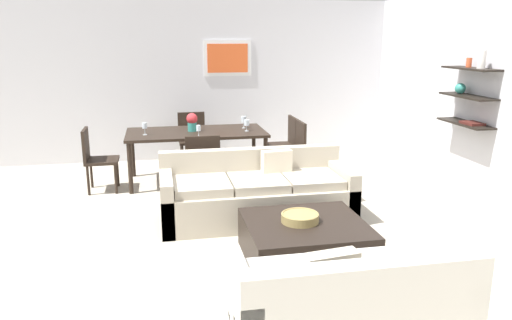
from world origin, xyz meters
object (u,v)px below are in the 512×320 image
object	(u,v)px
dining_table	(196,136)
wine_glass_right_near	(247,123)
sofa_beige	(257,195)
wine_glass_head	(194,118)
loveseat_white	(345,307)
wine_glass_left_near	(145,126)
coffee_table	(305,241)
dining_chair_head	(192,136)
dining_chair_left_near	(95,156)
decorative_bowl	(300,217)
wine_glass_right_far	(244,120)
dining_chair_right_near	(293,147)
dining_chair_foot	(202,163)
wine_glass_foot	(198,129)
centerpiece_vase	(192,121)
dining_chair_right_far	(286,141)

from	to	relation	value
dining_table	wine_glass_right_near	xyz separation A→B (m)	(0.73, -0.12, 0.18)
sofa_beige	wine_glass_head	xyz separation A→B (m)	(-0.55, 2.17, 0.58)
sofa_beige	loveseat_white	xyz separation A→B (m)	(0.11, -2.55, 0.00)
dining_table	wine_glass_left_near	bearing A→B (deg)	-170.31
coffee_table	wine_glass_left_near	world-z (taller)	wine_glass_left_near
dining_chair_head	dining_chair_left_near	distance (m)	1.81
decorative_bowl	wine_glass_right_far	xyz separation A→B (m)	(-0.02, 3.00, 0.45)
dining_chair_right_near	wine_glass_right_near	distance (m)	0.78
dining_chair_foot	dining_chair_left_near	size ratio (longest dim) A/B	1.00
loveseat_white	wine_glass_foot	world-z (taller)	wine_glass_foot
sofa_beige	dining_chair_head	bearing A→B (deg)	101.84
dining_table	wine_glass_right_near	size ratio (longest dim) A/B	12.01
decorative_bowl	wine_glass_foot	bearing A→B (deg)	107.00
wine_glass_right_far	centerpiece_vase	xyz separation A→B (m)	(-0.78, -0.10, 0.01)
dining_chair_head	wine_glass_head	distance (m)	0.59
sofa_beige	wine_glass_left_near	world-z (taller)	wine_glass_left_near
coffee_table	centerpiece_vase	bearing A→B (deg)	106.16
wine_glass_foot	wine_glass_head	bearing A→B (deg)	90.00
wine_glass_head	wine_glass_right_far	distance (m)	0.79
wine_glass_left_near	dining_chair_right_far	bearing A→B (deg)	9.31
wine_glass_right_near	decorative_bowl	bearing A→B (deg)	-89.62
dining_chair_right_far	wine_glass_right_near	bearing A→B (deg)	-152.83
decorative_bowl	dining_chair_foot	xyz separation A→B (m)	(-0.74, 1.97, 0.08)
dining_chair_right_far	centerpiece_vase	bearing A→B (deg)	-172.19
dining_chair_left_near	loveseat_white	bearing A→B (deg)	-63.00
wine_glass_head	wine_glass_left_near	size ratio (longest dim) A/B	0.96
decorative_bowl	wine_glass_left_near	xyz separation A→B (m)	(-1.47, 2.75, 0.45)
coffee_table	wine_glass_right_near	bearing A→B (deg)	91.40
decorative_bowl	wine_glass_right_far	world-z (taller)	wine_glass_right_far
coffee_table	dining_chair_head	xyz separation A→B (m)	(-0.79, 3.81, 0.31)
dining_chair_right_far	wine_glass_right_far	world-z (taller)	wine_glass_right_far
loveseat_white	dining_table	size ratio (longest dim) A/B	0.79
wine_glass_head	centerpiece_vase	distance (m)	0.42
coffee_table	dining_chair_right_far	distance (m)	3.20
dining_table	wine_glass_right_near	world-z (taller)	wine_glass_right_near
wine_glass_right_far	wine_glass_right_near	bearing A→B (deg)	-90.00
loveseat_white	dining_table	distance (m)	4.35
wine_glass_right_far	wine_glass_foot	distance (m)	0.92
dining_chair_right_far	wine_glass_left_near	distance (m)	2.19
dining_chair_right_near	dining_chair_left_near	world-z (taller)	same
sofa_beige	loveseat_white	world-z (taller)	same
dining_chair_foot	dining_chair_left_near	xyz separation A→B (m)	(-1.41, 0.68, 0.00)
dining_chair_foot	centerpiece_vase	bearing A→B (deg)	93.27
dining_chair_left_near	wine_glass_right_near	size ratio (longest dim) A/B	5.28
dining_chair_right_far	wine_glass_right_far	xyz separation A→B (m)	(-0.68, -0.10, 0.37)
loveseat_white	dining_chair_left_near	world-z (taller)	dining_chair_left_near
wine_glass_head	loveseat_white	bearing A→B (deg)	-82.06
loveseat_white	dining_chair_head	xyz separation A→B (m)	(-0.66, 5.19, 0.21)
decorative_bowl	wine_glass_left_near	distance (m)	3.15
dining_chair_right_near	wine_glass_foot	world-z (taller)	wine_glass_foot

